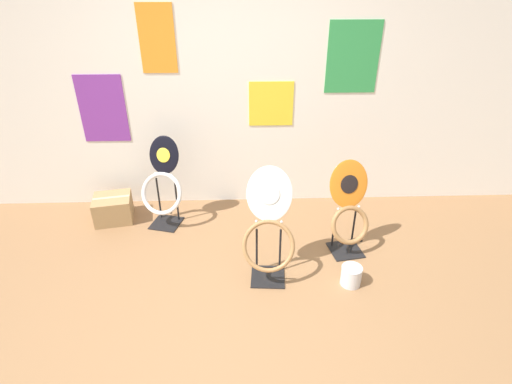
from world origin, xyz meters
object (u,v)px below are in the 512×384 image
(toilet_seat_display_orange_sun, at_px, (349,215))
(storage_box, at_px, (113,208))
(toilet_seat_display_white_plain, at_px, (269,229))
(toilet_seat_display_jazz_black, at_px, (163,186))
(paint_can, at_px, (351,275))

(toilet_seat_display_orange_sun, distance_m, storage_box, 2.36)
(toilet_seat_display_white_plain, bearing_deg, toilet_seat_display_jazz_black, 140.23)
(toilet_seat_display_white_plain, height_order, toilet_seat_display_jazz_black, toilet_seat_display_white_plain)
(toilet_seat_display_orange_sun, bearing_deg, toilet_seat_display_jazz_black, 163.47)
(toilet_seat_display_white_plain, relative_size, storage_box, 2.21)
(storage_box, bearing_deg, toilet_seat_display_jazz_black, -8.65)
(toilet_seat_display_jazz_black, relative_size, storage_box, 2.12)
(toilet_seat_display_jazz_black, relative_size, paint_can, 5.15)
(toilet_seat_display_jazz_black, xyz_separation_m, toilet_seat_display_orange_sun, (1.72, -0.51, -0.05))
(toilet_seat_display_white_plain, relative_size, paint_can, 5.38)
(toilet_seat_display_jazz_black, height_order, toilet_seat_display_orange_sun, toilet_seat_display_jazz_black)
(toilet_seat_display_orange_sun, distance_m, paint_can, 0.55)
(paint_can, distance_m, storage_box, 2.45)
(toilet_seat_display_orange_sun, height_order, paint_can, toilet_seat_display_orange_sun)
(toilet_seat_display_orange_sun, height_order, storage_box, toilet_seat_display_orange_sun)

